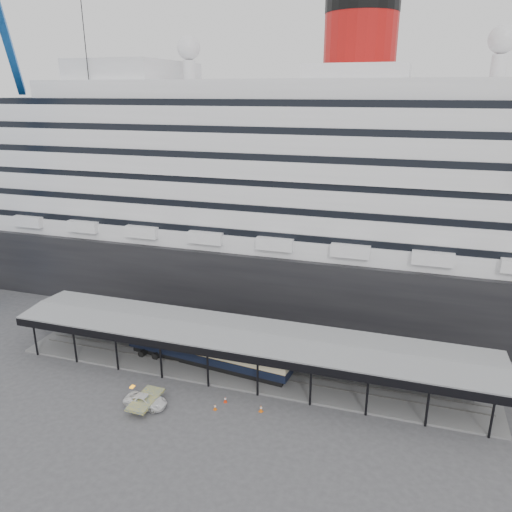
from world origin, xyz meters
name	(u,v)px	position (x,y,z in m)	size (l,w,h in m)	color
ground	(230,395)	(0.00, 0.00, 0.00)	(200.00, 200.00, 0.00)	#3E3E41
cruise_ship	(300,179)	(0.05, 32.00, 18.35)	(130.00, 30.00, 43.90)	black
platform_canopy	(244,354)	(0.00, 5.00, 2.36)	(56.00, 9.18, 5.30)	slate
port_truck	(146,401)	(-7.68, -4.52, 0.63)	(2.08, 4.52, 1.26)	white
pullman_carriage	(207,347)	(-4.72, 5.00, 2.52)	(21.18, 5.10, 20.62)	black
traffic_cone_left	(225,399)	(0.02, -1.37, 0.34)	(0.45, 0.45, 0.69)	red
traffic_cone_mid	(215,407)	(-0.53, -2.91, 0.34)	(0.40, 0.40, 0.69)	#D6570B
traffic_cone_right	(261,408)	(4.10, -1.79, 0.38)	(0.51, 0.51, 0.77)	#E5600C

